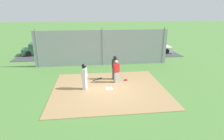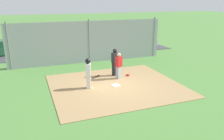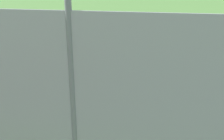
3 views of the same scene
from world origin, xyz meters
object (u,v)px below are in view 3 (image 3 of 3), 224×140
Objects in this scene: home_plate at (124,79)px; catcher at (101,65)px; baseball_bat at (137,100)px; runner at (167,58)px; catcher_mask at (78,88)px; umpire at (96,69)px.

home_plate is 1.49m from catcher.
catcher reaches higher than home_plate.
home_plate is 0.53× the size of baseball_bat.
catcher_mask is (-2.91, -1.15, -0.91)m from runner.
catcher is at bearing 111.33° from baseball_bat.
home_plate is 1.83× the size of catcher_mask.
runner is at bearing -72.97° from umpire.
baseball_bat is at bearing -110.62° from umpire.
home_plate is 0.26× the size of runner.
home_plate is 1.89m from catcher_mask.
umpire is at bearing 137.21° from baseball_bat.
umpire reaches higher than baseball_bat.
baseball_bat is (1.29, -0.69, -0.81)m from catcher.
catcher is 1.10m from catcher_mask.
catcher_mask is at bearing 84.82° from catcher.
baseball_bat is at bearing -69.11° from home_plate.
catcher is 6.74× the size of catcher_mask.
catcher_mask is at bearing 44.02° from umpire.
runner is 2.03× the size of baseball_bat.
catcher is at bearing -120.40° from home_plate.
home_plate is at bearing -54.16° from catcher.
catcher_mask is at bearing -136.11° from home_plate.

